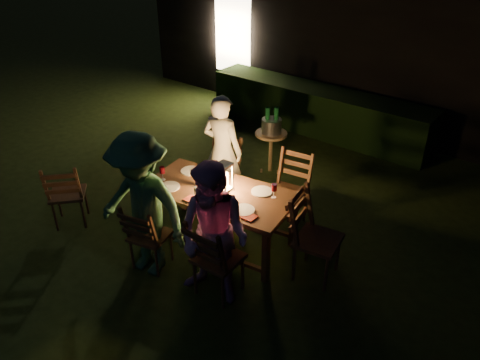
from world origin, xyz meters
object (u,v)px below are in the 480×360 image
Objects in this scene: chair_near_right at (217,270)px; ice_bucket at (272,126)px; chair_end at (315,252)px; bottle_bucket_b at (276,123)px; chair_far_left at (221,184)px; chair_far_right at (288,203)px; dining_table at (219,196)px; person_opp_right at (214,236)px; bottle_table at (200,175)px; side_table at (271,137)px; person_house_side at (222,151)px; lantern at (225,178)px; person_opp_left at (142,206)px; bottle_bucket_a at (267,123)px; chair_spare at (70,204)px; chair_near_left at (150,246)px.

chair_near_right is 3.36× the size of ice_bucket.
chair_end is 2.47m from bottle_bucket_b.
chair_far_left is 0.97× the size of chair_far_right.
chair_far_left is 1.85m from chair_end.
person_opp_right reaches higher than dining_table.
chair_end is at bearing 46.50° from person_opp_right.
chair_near_right is at bearing -39.37° from bottle_table.
dining_table is 1.01m from chair_far_right.
side_table is (-1.11, 2.61, -0.21)m from person_opp_right.
side_table is (0.02, 1.12, -0.21)m from person_house_side.
lantern is (0.60, -0.64, 0.60)m from chair_far_left.
person_opp_left reaches higher than chair_near_right.
lantern reaches higher than ice_bucket.
person_opp_right reaches higher than ice_bucket.
bottle_bucket_a is at bearing 112.08° from chair_near_right.
person_opp_left is at bearing -95.24° from bottle_table.
bottle_table reaches higher than chair_far_right.
chair_far_right is 1.03m from chair_end.
person_opp_left is at bearing -47.41° from chair_spare.
bottle_bucket_a is (-1.81, 1.64, 0.49)m from chair_end.
chair_end is (1.54, 1.01, 0.05)m from chair_near_left.
chair_spare is at bearing 44.95° from person_house_side.
person_house_side reaches higher than bottle_bucket_b.
bottle_bucket_a is at bearing -141.37° from chair_end.
chair_far_left is 1.26m from ice_bucket.
ice_bucket is (-1.11, 2.61, -0.03)m from person_opp_right.
person_opp_right is at bearing -81.42° from chair_near_right.
bottle_table reaches higher than chair_near_left.
bottle_table is at bearing 103.71° from person_house_side.
chair_near_left is at bearing 90.07° from person_house_side.
bottle_bucket_b is (0.05, 0.04, 0.05)m from ice_bucket.
ice_bucket reaches higher than side_table.
person_opp_left is at bearing -111.41° from lantern.
person_house_side is 5.21× the size of ice_bucket.
bottle_bucket_a reaches higher than chair_near_left.
person_opp_left is at bearing 180.00° from person_opp_right.
bottle_bucket_a reaches higher than ice_bucket.
person_opp_right is 0.93× the size of person_opp_left.
person_house_side is 5.58× the size of bottle_table.
lantern is 1.25× the size of bottle_table.
person_house_side is 4.89× the size of bottle_bucket_a.
lantern is 0.54× the size of side_table.
person_house_side is at bearing 118.76° from person_opp_right.
bottle_bucket_a is (-0.26, 2.65, 0.54)m from chair_near_left.
person_house_side is at bearing -91.22° from ice_bucket.
bottle_table is at bearing 130.49° from person_opp_right.
person_opp_left reaches higher than person_house_side.
chair_near_right is at bearing -43.11° from chair_spare.
bottle_bucket_a is (-0.34, 1.86, -0.06)m from bottle_table.
chair_far_right is 1.43m from side_table.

